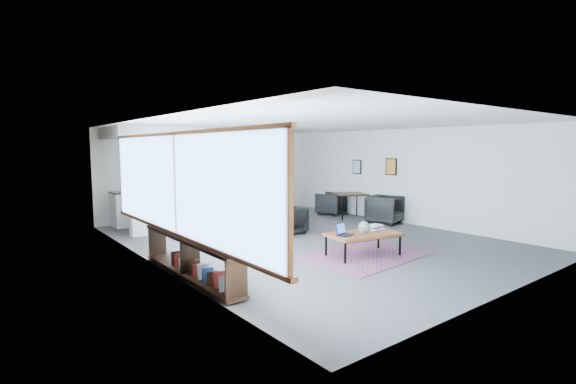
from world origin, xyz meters
TOP-DOWN VIEW (x-y plane):
  - room at (0.00, 0.00)m, footprint 7.02×9.02m
  - window at (-3.46, -0.90)m, footprint 0.10×5.95m
  - console at (-3.30, -1.05)m, footprint 0.35×3.00m
  - kitchenette at (-1.20, 3.71)m, footprint 4.20×1.96m
  - doorway at (2.30, 4.42)m, footprint 1.10×0.12m
  - track_light at (-0.59, 2.20)m, footprint 1.60×0.07m
  - wall_art_lower at (3.47, 0.40)m, footprint 0.03×0.38m
  - wall_art_upper at (3.47, 1.70)m, footprint 0.03×0.34m
  - kilim_rug at (-0.11, -1.82)m, footprint 2.61×1.91m
  - coffee_table at (-0.11, -1.82)m, footprint 1.49×0.98m
  - laptop at (-0.54, -1.71)m, footprint 0.36×0.32m
  - ceramic_pot at (-0.14, -1.86)m, footprint 0.24×0.24m
  - book_stack at (0.33, -1.72)m, footprint 0.34×0.28m
  - coaster at (0.03, -1.98)m, footprint 0.10×0.10m
  - armchair_left at (-1.77, 0.40)m, footprint 0.72×0.68m
  - armchair_right at (0.07, 0.75)m, footprint 0.75×0.71m
  - floor_lamp at (-0.34, 0.93)m, footprint 0.54×0.54m
  - dining_table at (2.92, 1.45)m, footprint 1.15×1.15m
  - dining_chair_near at (3.00, 0.20)m, footprint 0.86×0.83m
  - dining_chair_far at (2.88, 2.22)m, footprint 0.81×0.79m
  - microwave at (-0.55, 4.15)m, footprint 0.56×0.35m

SIDE VIEW (x-z plane):
  - kilim_rug at x=-0.11m, z-range 0.00..0.01m
  - console at x=-3.30m, z-range -0.07..0.73m
  - dining_chair_far at x=2.88m, z-range 0.00..0.66m
  - armchair_right at x=0.07m, z-range 0.00..0.72m
  - armchair_left at x=-1.77m, z-range 0.00..0.72m
  - dining_chair_near at x=3.00m, z-range 0.00..0.73m
  - coffee_table at x=-0.11m, z-range 0.19..0.64m
  - coaster at x=0.03m, z-range 0.45..0.46m
  - book_stack at x=0.33m, z-range 0.45..0.55m
  - laptop at x=-0.54m, z-range 0.41..0.62m
  - ceramic_pot at x=-0.14m, z-range 0.45..0.69m
  - dining_table at x=2.92m, z-range 0.30..1.04m
  - doorway at x=2.30m, z-range 0.00..2.15m
  - microwave at x=-0.55m, z-range 0.93..1.29m
  - room at x=0.00m, z-range -0.01..2.61m
  - kitchenette at x=-1.20m, z-range 0.08..2.68m
  - floor_lamp at x=-0.34m, z-range 0.61..2.26m
  - window at x=-3.46m, z-range 0.63..2.29m
  - wall_art_upper at x=3.47m, z-range 1.28..1.72m
  - wall_art_lower at x=3.47m, z-range 1.31..1.79m
  - track_light at x=-0.59m, z-range 2.45..2.60m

